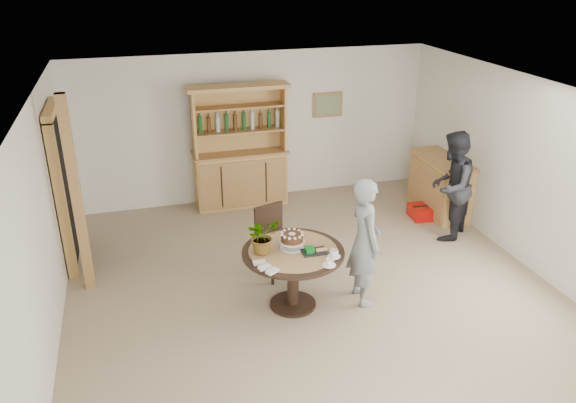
% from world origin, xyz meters
% --- Properties ---
extents(ground, '(7.00, 7.00, 0.00)m').
position_xyz_m(ground, '(0.00, 0.00, 0.00)').
color(ground, tan).
rests_on(ground, ground).
extents(room_shell, '(6.04, 7.04, 2.52)m').
position_xyz_m(room_shell, '(0.00, 0.01, 1.74)').
color(room_shell, white).
rests_on(room_shell, ground).
extents(doorway, '(0.13, 1.10, 2.18)m').
position_xyz_m(doorway, '(-2.93, 2.00, 1.11)').
color(doorway, black).
rests_on(doorway, ground).
extents(pine_post, '(0.12, 0.12, 2.50)m').
position_xyz_m(pine_post, '(-2.70, 1.20, 1.25)').
color(pine_post, '#B27D4B').
rests_on(pine_post, ground).
extents(hutch, '(1.62, 0.54, 2.04)m').
position_xyz_m(hutch, '(-0.30, 3.24, 0.69)').
color(hutch, tan).
rests_on(hutch, ground).
extents(sideboard, '(0.54, 1.26, 0.94)m').
position_xyz_m(sideboard, '(2.74, 2.00, 0.47)').
color(sideboard, tan).
rests_on(sideboard, ground).
extents(dining_table, '(1.20, 1.20, 0.76)m').
position_xyz_m(dining_table, '(-0.33, 0.07, 0.60)').
color(dining_table, black).
rests_on(dining_table, ground).
extents(dining_chair, '(0.53, 0.53, 0.95)m').
position_xyz_m(dining_chair, '(-0.35, 0.90, 0.54)').
color(dining_chair, black).
rests_on(dining_chair, ground).
extents(birthday_cake, '(0.30, 0.30, 0.20)m').
position_xyz_m(birthday_cake, '(-0.33, 0.12, 0.88)').
color(birthday_cake, white).
rests_on(birthday_cake, dining_table).
extents(flower_vase, '(0.47, 0.44, 0.42)m').
position_xyz_m(flower_vase, '(-0.68, 0.12, 0.97)').
color(flower_vase, '#3F7233').
rests_on(flower_vase, dining_table).
extents(gift_tray, '(0.30, 0.20, 0.08)m').
position_xyz_m(gift_tray, '(-0.12, -0.05, 0.79)').
color(gift_tray, black).
rests_on(gift_tray, dining_table).
extents(coffee_cup_a, '(0.15, 0.15, 0.09)m').
position_xyz_m(coffee_cup_a, '(0.07, -0.21, 0.80)').
color(coffee_cup_a, white).
rests_on(coffee_cup_a, dining_table).
extents(coffee_cup_b, '(0.15, 0.15, 0.08)m').
position_xyz_m(coffee_cup_b, '(-0.05, -0.38, 0.79)').
color(coffee_cup_b, white).
rests_on(coffee_cup_b, dining_table).
extents(napkins, '(0.24, 0.33, 0.03)m').
position_xyz_m(napkins, '(-0.74, -0.24, 0.77)').
color(napkins, white).
rests_on(napkins, dining_table).
extents(teen_boy, '(0.40, 0.59, 1.59)m').
position_xyz_m(teen_boy, '(0.52, -0.03, 0.80)').
color(teen_boy, gray).
rests_on(teen_boy, ground).
extents(adult_person, '(1.00, 0.99, 1.64)m').
position_xyz_m(adult_person, '(2.41, 1.19, 0.82)').
color(adult_person, black).
rests_on(adult_person, ground).
extents(red_suitcase, '(0.63, 0.44, 0.21)m').
position_xyz_m(red_suitcase, '(2.50, 1.87, 0.10)').
color(red_suitcase, red).
rests_on(red_suitcase, ground).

